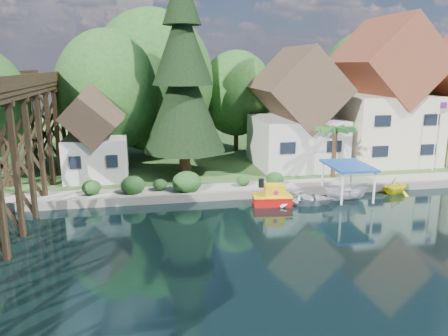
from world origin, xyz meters
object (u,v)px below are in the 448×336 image
(house_left, at_px, (296,116))
(flagpole, at_px, (438,129))
(shed, at_px, (96,139))
(tugboat, at_px, (272,197))
(house_center, at_px, (383,101))
(palm_tree, at_px, (335,131))
(boat_white_a, at_px, (303,197))
(boat_canopy, at_px, (347,185))
(conifer, at_px, (183,77))
(boat_yellow, at_px, (396,185))

(house_left, bearing_deg, flagpole, -20.59)
(shed, distance_m, tugboat, 15.68)
(house_center, relative_size, palm_tree, 3.02)
(tugboat, bearing_deg, boat_white_a, -0.58)
(flagpole, relative_size, boat_canopy, 1.44)
(boat_canopy, bearing_deg, house_center, 50.77)
(house_center, height_order, boat_white_a, house_center)
(flagpole, xyz_separation_m, boat_white_a, (-14.51, -5.48, -3.86))
(house_center, xyz_separation_m, palm_tree, (-7.38, -5.59, -1.90))
(house_center, distance_m, boat_canopy, 14.21)
(house_center, distance_m, conifer, 19.90)
(shed, bearing_deg, boat_yellow, -17.55)
(house_center, relative_size, boat_canopy, 3.21)
(house_left, distance_m, tugboat, 11.99)
(house_center, relative_size, boat_white_a, 3.15)
(boat_canopy, height_order, boat_yellow, boat_canopy)
(house_left, xyz_separation_m, boat_canopy, (0.65, -9.73, -3.97))
(boat_white_a, bearing_deg, house_center, -26.93)
(conifer, bearing_deg, shed, 178.15)
(palm_tree, height_order, tugboat, palm_tree)
(house_center, relative_size, boat_yellow, 5.25)
(house_left, relative_size, flagpole, 1.77)
(shed, relative_size, boat_white_a, 1.78)
(shed, relative_size, boat_yellow, 2.96)
(boat_white_a, bearing_deg, palm_tree, -21.17)
(house_center, xyz_separation_m, tugboat, (-14.13, -10.34, -5.82))
(conifer, height_order, boat_white_a, conifer)
(house_left, xyz_separation_m, house_center, (9.00, 0.50, 1.28))
(tugboat, bearing_deg, boat_canopy, 1.12)
(house_left, height_order, tugboat, house_left)
(boat_yellow, bearing_deg, house_center, -34.29)
(tugboat, bearing_deg, conifer, 124.18)
(shed, distance_m, palm_tree, 19.96)
(palm_tree, bearing_deg, boat_canopy, -101.85)
(shed, relative_size, conifer, 0.45)
(house_left, relative_size, house_center, 0.79)
(conifer, bearing_deg, boat_canopy, -35.32)
(house_left, height_order, conifer, conifer)
(shed, bearing_deg, house_center, 4.24)
(tugboat, xyz_separation_m, boat_yellow, (10.35, 1.00, 0.10))
(palm_tree, xyz_separation_m, boat_canopy, (-0.97, -4.64, -3.35))
(house_left, height_order, house_center, house_center)
(conifer, height_order, boat_yellow, conifer)
(boat_canopy, distance_m, boat_yellow, 4.69)
(house_left, bearing_deg, conifer, -170.71)
(house_left, relative_size, boat_canopy, 2.55)
(tugboat, relative_size, boat_yellow, 1.10)
(palm_tree, bearing_deg, house_left, 107.68)
(boat_yellow, bearing_deg, house_left, 18.29)
(palm_tree, relative_size, flagpole, 0.74)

